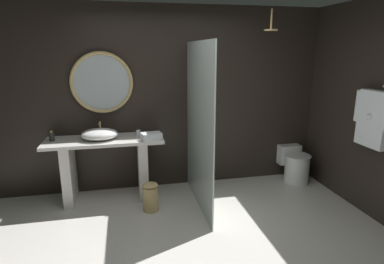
{
  "coord_description": "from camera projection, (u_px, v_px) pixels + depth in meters",
  "views": [
    {
      "loc": [
        -0.58,
        -2.63,
        1.98
      ],
      "look_at": [
        0.14,
        0.73,
        1.1
      ],
      "focal_mm": 29.64,
      "sensor_mm": 36.0,
      "label": 1
    }
  ],
  "objects": [
    {
      "name": "ground_plane",
      "position": [
        194.0,
        259.0,
        3.1
      ],
      "size": [
        5.76,
        5.76,
        0.0
      ],
      "primitive_type": "plane",
      "color": "silver"
    },
    {
      "name": "back_wall_panel",
      "position": [
        166.0,
        99.0,
        4.57
      ],
      "size": [
        4.8,
        0.1,
        2.6
      ],
      "primitive_type": "cube",
      "color": "black",
      "rests_on": "ground_plane"
    },
    {
      "name": "side_wall_right",
      "position": [
        364.0,
        107.0,
        3.97
      ],
      "size": [
        0.1,
        2.47,
        2.6
      ],
      "primitive_type": "cube",
      "color": "black",
      "rests_on": "ground_plane"
    },
    {
      "name": "vanity_counter",
      "position": [
        106.0,
        162.0,
        4.26
      ],
      "size": [
        1.53,
        0.56,
        0.85
      ],
      "color": "silver",
      "rests_on": "ground_plane"
    },
    {
      "name": "vessel_sink",
      "position": [
        100.0,
        134.0,
        4.13
      ],
      "size": [
        0.47,
        0.39,
        0.2
      ],
      "color": "white",
      "rests_on": "vanity_counter"
    },
    {
      "name": "tumbler_cup",
      "position": [
        138.0,
        133.0,
        4.29
      ],
      "size": [
        0.06,
        0.06,
        0.08
      ],
      "primitive_type": "cylinder",
      "color": "silver",
      "rests_on": "vanity_counter"
    },
    {
      "name": "soap_dispenser",
      "position": [
        52.0,
        136.0,
        4.07
      ],
      "size": [
        0.07,
        0.07,
        0.13
      ],
      "color": "#282D28",
      "rests_on": "vanity_counter"
    },
    {
      "name": "round_wall_mirror",
      "position": [
        102.0,
        83.0,
        4.25
      ],
      "size": [
        0.83,
        0.05,
        0.83
      ],
      "color": "tan"
    },
    {
      "name": "shower_glass_panel",
      "position": [
        199.0,
        127.0,
        3.98
      ],
      "size": [
        0.02,
        1.41,
        2.1
      ],
      "primitive_type": "cube",
      "color": "silver",
      "rests_on": "ground_plane"
    },
    {
      "name": "rain_shower_head",
      "position": [
        271.0,
        28.0,
        4.09
      ],
      "size": [
        0.18,
        0.18,
        0.27
      ],
      "color": "tan"
    },
    {
      "name": "hanging_bathrobe",
      "position": [
        375.0,
        116.0,
        3.63
      ],
      "size": [
        0.2,
        0.6,
        0.72
      ],
      "color": "tan"
    },
    {
      "name": "toilet",
      "position": [
        295.0,
        165.0,
        4.92
      ],
      "size": [
        0.38,
        0.57,
        0.52
      ],
      "color": "white",
      "rests_on": "ground_plane"
    },
    {
      "name": "waste_bin",
      "position": [
        151.0,
        197.0,
        4.01
      ],
      "size": [
        0.2,
        0.2,
        0.38
      ],
      "color": "tan",
      "rests_on": "ground_plane"
    },
    {
      "name": "folded_hand_towel",
      "position": [
        151.0,
        136.0,
        4.11
      ],
      "size": [
        0.28,
        0.22,
        0.09
      ],
      "primitive_type": "cube",
      "rotation": [
        0.0,
        0.0,
        0.24
      ],
      "color": "white",
      "rests_on": "vanity_counter"
    }
  ]
}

